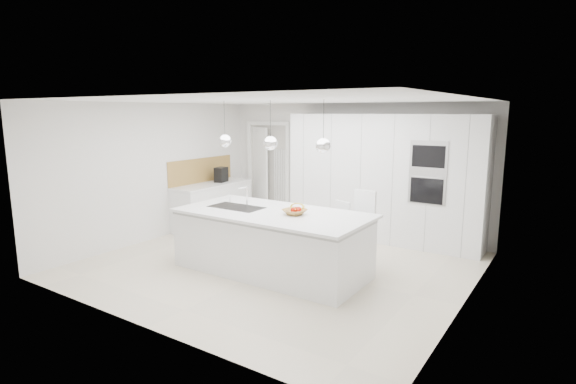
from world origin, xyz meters
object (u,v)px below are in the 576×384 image
Objects in this scene: bar_stool_right at (360,231)px; fruit_bowl at (295,212)px; espresso_machine at (221,175)px; island_base at (271,243)px; bar_stool_left at (339,233)px.

fruit_bowl is at bearing -121.36° from bar_stool_right.
espresso_machine is (-2.89, 1.70, 0.11)m from fruit_bowl.
island_base is 2.91× the size of bar_stool_left.
bar_stool_left is (0.29, 0.81, -0.46)m from fruit_bowl.
bar_stool_right is (1.03, 0.85, 0.16)m from island_base.
bar_stool_left is at bearing 70.08° from fruit_bowl.
fruit_bowl is 0.98m from bar_stool_left.
fruit_bowl is 1.05× the size of espresso_machine.
espresso_machine is 0.26× the size of bar_stool_right.
bar_stool_left is at bearing 53.09° from island_base.
fruit_bowl is 0.27× the size of bar_stool_right.
fruit_bowl is at bearing 10.12° from island_base.
bar_stool_right reaches higher than island_base.
bar_stool_right is at bearing 49.48° from fruit_bowl.
bar_stool_right is at bearing 13.21° from bar_stool_left.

